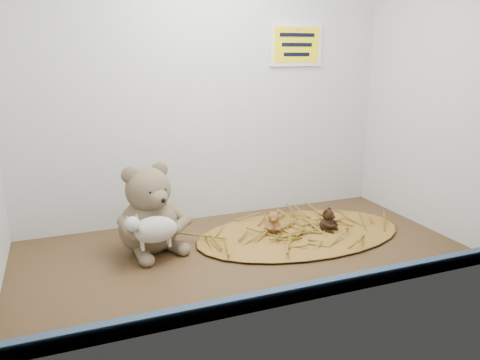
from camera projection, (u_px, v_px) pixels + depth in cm
name	position (u px, v px, depth cm)	size (l,w,h in cm)	color
alcove_shell	(231.00, 82.00, 124.58)	(120.40, 60.20, 90.40)	#402816
front_rail	(291.00, 294.00, 102.13)	(119.28, 2.20, 3.60)	#364B68
straw_bed	(300.00, 233.00, 139.55)	(64.22, 37.29, 1.24)	brown
main_teddy	(148.00, 208.00, 125.82)	(19.68, 20.78, 24.41)	#746547
toy_lamb	(155.00, 230.00, 118.75)	(14.85, 9.06, 9.59)	beige
mini_teddy_tan	(273.00, 221.00, 137.43)	(5.70, 6.01, 7.07)	#9C5E33
mini_teddy_brown	(327.00, 219.00, 139.47)	(5.65, 5.96, 7.01)	black
wall_sign	(296.00, 45.00, 150.71)	(16.00, 1.20, 11.00)	yellow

